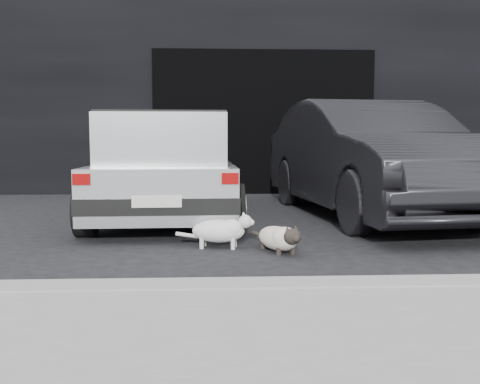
{
  "coord_description": "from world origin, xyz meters",
  "views": [
    {
      "loc": [
        0.1,
        -5.75,
        0.97
      ],
      "look_at": [
        0.34,
        -0.73,
        0.49
      ],
      "focal_mm": 40.0,
      "sensor_mm": 36.0,
      "label": 1
    }
  ],
  "objects_px": {
    "second_car": "(369,158)",
    "cat_siamese": "(280,238)",
    "cat_white": "(222,230)",
    "silver_hatchback": "(167,163)"
  },
  "relations": [
    {
      "from": "second_car",
      "to": "cat_siamese",
      "type": "xyz_separation_m",
      "value": [
        -1.41,
        -2.16,
        -0.62
      ]
    },
    {
      "from": "cat_white",
      "to": "cat_siamese",
      "type": "bearing_deg",
      "value": 76.14
    },
    {
      "from": "cat_white",
      "to": "silver_hatchback",
      "type": "bearing_deg",
      "value": -150.84
    },
    {
      "from": "cat_siamese",
      "to": "cat_white",
      "type": "height_order",
      "value": "cat_white"
    },
    {
      "from": "second_car",
      "to": "cat_siamese",
      "type": "bearing_deg",
      "value": -130.05
    },
    {
      "from": "silver_hatchback",
      "to": "second_car",
      "type": "distance_m",
      "value": 2.56
    },
    {
      "from": "second_car",
      "to": "cat_white",
      "type": "height_order",
      "value": "second_car"
    },
    {
      "from": "silver_hatchback",
      "to": "cat_white",
      "type": "relative_size",
      "value": 4.92
    },
    {
      "from": "silver_hatchback",
      "to": "second_car",
      "type": "xyz_separation_m",
      "value": [
        2.55,
        0.14,
        0.05
      ]
    },
    {
      "from": "silver_hatchback",
      "to": "cat_siamese",
      "type": "distance_m",
      "value": 2.4
    }
  ]
}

